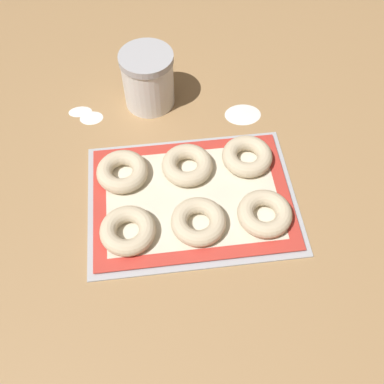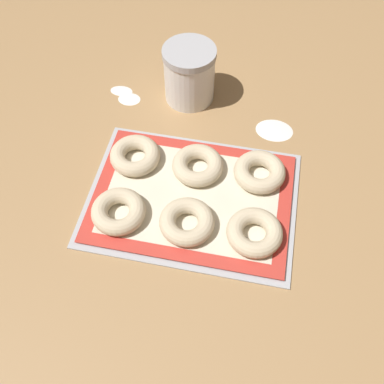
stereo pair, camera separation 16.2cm
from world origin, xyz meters
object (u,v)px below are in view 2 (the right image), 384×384
object	(u,v)px
baking_tray	(192,198)
bagel_back_center	(198,165)
bagel_back_right	(260,172)
flour_canister	(189,74)
bagel_front_center	(187,222)
bagel_front_left	(119,211)
bagel_front_right	(254,232)
bagel_back_left	(135,156)

from	to	relation	value
baking_tray	bagel_back_center	distance (m)	0.07
bagel_back_right	flour_canister	bearing A→B (deg)	131.46
bagel_front_center	bagel_back_right	bearing A→B (deg)	49.99
bagel_back_center	flour_canister	world-z (taller)	flour_canister
bagel_back_center	flour_canister	size ratio (longest dim) A/B	0.79
bagel_front_left	bagel_front_right	world-z (taller)	same
baking_tray	bagel_back_right	bearing A→B (deg)	31.16
bagel_front_center	bagel_back_center	world-z (taller)	same
bagel_back_center	bagel_back_right	distance (m)	0.13
bagel_front_right	bagel_front_left	bearing A→B (deg)	-178.83
bagel_front_right	bagel_back_right	bearing A→B (deg)	92.71
bagel_front_left	bagel_back_right	distance (m)	0.30
bagel_back_center	bagel_back_right	bearing A→B (deg)	3.67
bagel_back_right	bagel_front_left	bearing A→B (deg)	-149.91
baking_tray	bagel_front_right	bearing A→B (deg)	-26.74
flour_canister	bagel_front_center	bearing A→B (deg)	-79.21
bagel_front_center	bagel_back_right	xyz separation A→B (m)	(0.12, 0.15, 0.00)
bagel_front_center	bagel_back_left	world-z (taller)	same
baking_tray	bagel_back_left	size ratio (longest dim) A/B	3.95
bagel_front_right	bagel_back_center	world-z (taller)	same
bagel_back_left	flour_canister	bearing A→B (deg)	72.46
bagel_back_left	flour_canister	size ratio (longest dim) A/B	0.79
bagel_back_right	flour_canister	distance (m)	0.30
bagel_front_center	bagel_back_center	distance (m)	0.14
baking_tray	bagel_back_left	bearing A→B (deg)	153.52
flour_canister	bagel_back_right	bearing A→B (deg)	-48.54
baking_tray	bagel_front_right	world-z (taller)	bagel_front_right
bagel_back_right	flour_canister	xyz separation A→B (m)	(-0.19, 0.22, 0.04)
bagel_front_left	bagel_back_center	distance (m)	0.19
bagel_front_center	bagel_back_center	size ratio (longest dim) A/B	1.00
bagel_front_left	bagel_front_right	bearing A→B (deg)	1.17
bagel_back_left	bagel_back_center	bearing A→B (deg)	0.18
bagel_back_left	bagel_back_center	xyz separation A→B (m)	(0.14, 0.00, 0.00)
baking_tray	bagel_back_left	world-z (taller)	bagel_back_left
bagel_front_right	bagel_back_left	distance (m)	0.30
baking_tray	bagel_back_center	bearing A→B (deg)	91.44
bagel_back_left	bagel_back_center	size ratio (longest dim) A/B	1.00
bagel_back_right	bagel_back_left	bearing A→B (deg)	-178.12
baking_tray	flour_canister	bearing A→B (deg)	102.50
bagel_front_right	bagel_back_left	bearing A→B (deg)	153.39
bagel_back_left	bagel_front_center	bearing A→B (deg)	-44.35
bagel_front_center	bagel_front_left	bearing A→B (deg)	-178.64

